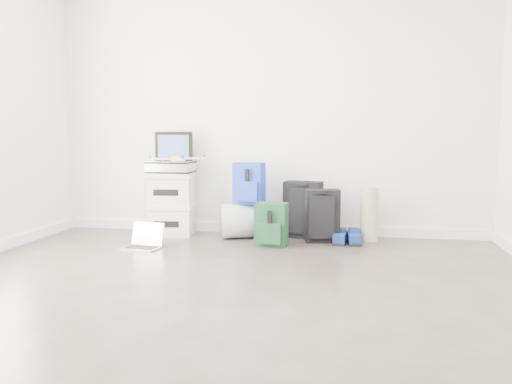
% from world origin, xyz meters
% --- Properties ---
extents(ground, '(5.00, 5.00, 0.00)m').
position_xyz_m(ground, '(0.00, 0.00, 0.00)').
color(ground, '#312A24').
rests_on(ground, ground).
extents(room_envelope, '(4.52, 5.02, 2.71)m').
position_xyz_m(room_envelope, '(0.00, 0.02, 1.72)').
color(room_envelope, white).
rests_on(room_envelope, ground).
extents(boxes_stack, '(0.49, 0.41, 0.64)m').
position_xyz_m(boxes_stack, '(-0.98, 2.23, 0.32)').
color(boxes_stack, silver).
rests_on(boxes_stack, ground).
extents(briefcase, '(0.45, 0.33, 0.13)m').
position_xyz_m(briefcase, '(-0.98, 2.23, 0.71)').
color(briefcase, '#B2B2B7').
rests_on(briefcase, boxes_stack).
extents(painting, '(0.40, 0.04, 0.30)m').
position_xyz_m(painting, '(-0.98, 2.33, 0.92)').
color(painting, black).
rests_on(painting, briefcase).
extents(drone, '(0.52, 0.52, 0.05)m').
position_xyz_m(drone, '(-0.90, 2.21, 0.80)').
color(drone, gold).
rests_on(drone, briefcase).
extents(duffel_bag, '(0.65, 0.52, 0.35)m').
position_xyz_m(duffel_bag, '(-0.16, 2.23, 0.17)').
color(duffel_bag, gray).
rests_on(duffel_bag, ground).
extents(blue_backpack, '(0.32, 0.25, 0.41)m').
position_xyz_m(blue_backpack, '(-0.16, 2.20, 0.55)').
color(blue_backpack, '#1C3AB9').
rests_on(blue_backpack, duffel_bag).
extents(large_suitcase, '(0.40, 0.30, 0.57)m').
position_xyz_m(large_suitcase, '(0.37, 2.33, 0.29)').
color(large_suitcase, black).
rests_on(large_suitcase, ground).
extents(green_backpack, '(0.31, 0.24, 0.41)m').
position_xyz_m(green_backpack, '(0.12, 1.85, 0.20)').
color(green_backpack, '#143721').
rests_on(green_backpack, ground).
extents(carry_on, '(0.35, 0.26, 0.51)m').
position_xyz_m(carry_on, '(0.58, 2.13, 0.26)').
color(carry_on, black).
rests_on(carry_on, ground).
extents(shoes, '(0.28, 0.31, 0.10)m').
position_xyz_m(shoes, '(0.82, 2.09, 0.05)').
color(shoes, black).
rests_on(shoes, ground).
extents(rolled_rug, '(0.17, 0.17, 0.53)m').
position_xyz_m(rolled_rug, '(1.03, 2.26, 0.27)').
color(rolled_rug, tan).
rests_on(rolled_rug, ground).
extents(laptop, '(0.36, 0.29, 0.23)m').
position_xyz_m(laptop, '(-1.02, 1.56, 0.06)').
color(laptop, silver).
rests_on(laptop, ground).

